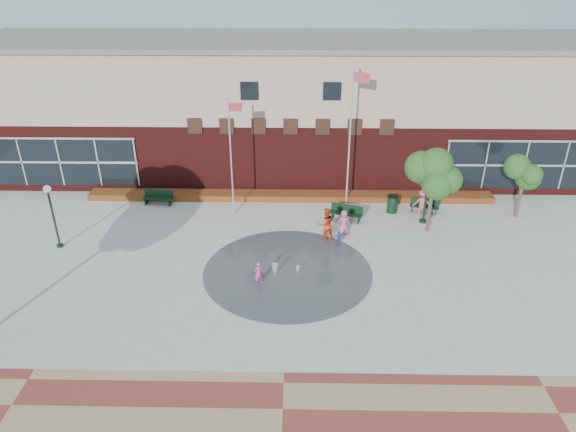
{
  "coord_description": "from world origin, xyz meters",
  "views": [
    {
      "loc": [
        0.42,
        -18.6,
        14.01
      ],
      "look_at": [
        0.0,
        4.0,
        2.6
      ],
      "focal_mm": 32.0,
      "sensor_mm": 36.0,
      "label": 1
    }
  ],
  "objects_px": {
    "bench_left": "(158,200)",
    "flagpole_right": "(351,129)",
    "flagpole_left": "(231,151)",
    "trash_can": "(392,204)",
    "child_splash": "(259,273)"
  },
  "relations": [
    {
      "from": "flagpole_right",
      "to": "trash_can",
      "type": "bearing_deg",
      "value": -0.45
    },
    {
      "from": "flagpole_left",
      "to": "flagpole_right",
      "type": "relative_size",
      "value": 0.82
    },
    {
      "from": "flagpole_right",
      "to": "child_splash",
      "type": "relative_size",
      "value": 7.1
    },
    {
      "from": "child_splash",
      "to": "flagpole_left",
      "type": "bearing_deg",
      "value": -103.53
    },
    {
      "from": "trash_can",
      "to": "child_splash",
      "type": "xyz_separation_m",
      "value": [
        -7.62,
        -7.92,
        0.06
      ]
    },
    {
      "from": "child_splash",
      "to": "bench_left",
      "type": "bearing_deg",
      "value": -79.91
    },
    {
      "from": "flagpole_right",
      "to": "child_splash",
      "type": "xyz_separation_m",
      "value": [
        -4.98,
        -9.12,
        -4.28
      ]
    },
    {
      "from": "bench_left",
      "to": "trash_can",
      "type": "xyz_separation_m",
      "value": [
        14.6,
        -0.84,
        0.25
      ]
    },
    {
      "from": "bench_left",
      "to": "flagpole_right",
      "type": "bearing_deg",
      "value": 7.88
    },
    {
      "from": "flagpole_left",
      "to": "bench_left",
      "type": "xyz_separation_m",
      "value": [
        -4.95,
        1.17,
        -3.71
      ]
    },
    {
      "from": "flagpole_right",
      "to": "bench_left",
      "type": "height_order",
      "value": "flagpole_right"
    },
    {
      "from": "flagpole_left",
      "to": "bench_left",
      "type": "distance_m",
      "value": 6.3
    },
    {
      "from": "flagpole_left",
      "to": "trash_can",
      "type": "xyz_separation_m",
      "value": [
        9.64,
        0.33,
        -3.46
      ]
    },
    {
      "from": "flagpole_right",
      "to": "bench_left",
      "type": "relative_size",
      "value": 4.57
    },
    {
      "from": "flagpole_left",
      "to": "flagpole_right",
      "type": "xyz_separation_m",
      "value": [
        7.0,
        1.53,
        0.88
      ]
    }
  ]
}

